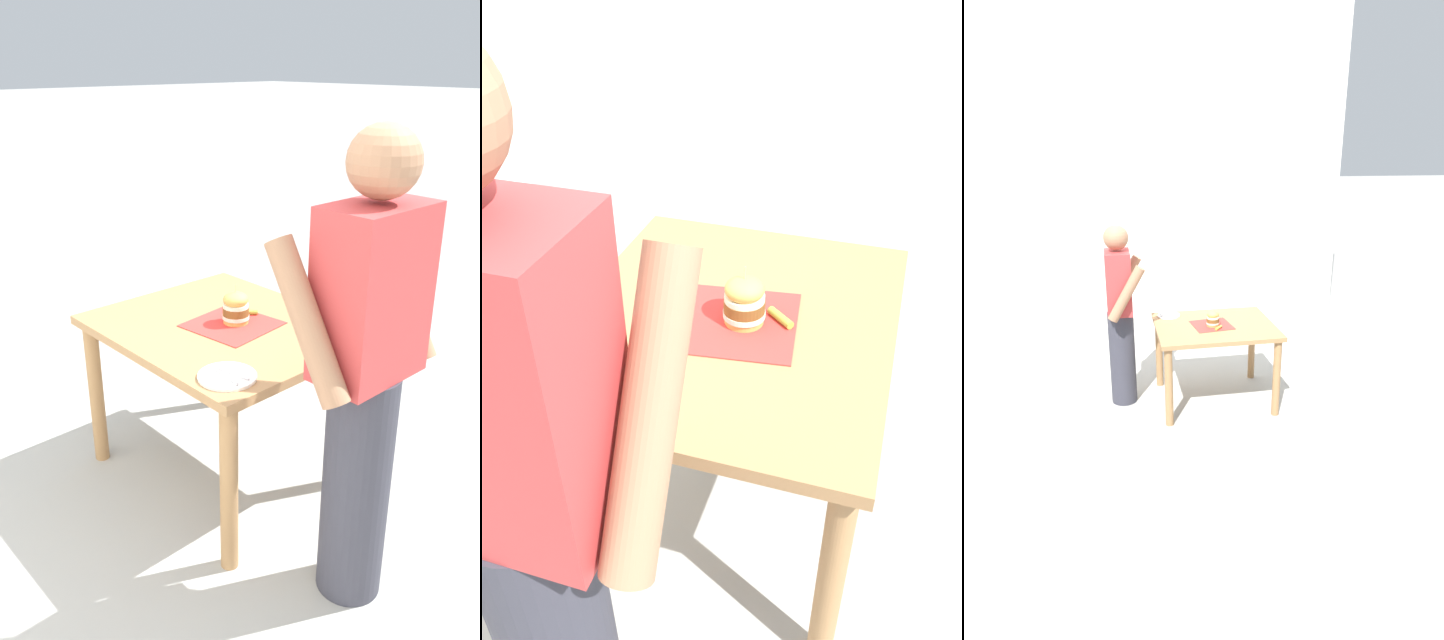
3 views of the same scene
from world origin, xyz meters
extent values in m
plane|color=#9E9E99|center=(0.00, 0.00, 0.00)|extent=(80.00, 80.00, 0.00)
cube|color=#9E7247|center=(0.00, 0.00, 0.75)|extent=(0.93, 1.09, 0.04)
cylinder|color=#9E7247|center=(-0.40, -0.49, 0.36)|extent=(0.07, 0.07, 0.73)
cylinder|color=#9E7247|center=(0.40, -0.49, 0.36)|extent=(0.07, 0.07, 0.73)
cylinder|color=#9E7247|center=(-0.40, 0.49, 0.36)|extent=(0.07, 0.07, 0.73)
cylinder|color=#9E7247|center=(0.40, 0.49, 0.36)|extent=(0.07, 0.07, 0.73)
cube|color=red|center=(-0.02, 0.03, 0.77)|extent=(0.39, 0.39, 0.00)
cylinder|color=gold|center=(-0.04, 0.03, 0.78)|extent=(0.11, 0.11, 0.02)
cylinder|color=silver|center=(-0.04, 0.03, 0.80)|extent=(0.12, 0.12, 0.02)
cylinder|color=brown|center=(-0.04, 0.03, 0.83)|extent=(0.12, 0.12, 0.04)
cylinder|color=silver|center=(-0.04, 0.03, 0.85)|extent=(0.11, 0.11, 0.02)
ellipsoid|color=gold|center=(-0.04, 0.03, 0.88)|extent=(0.11, 0.11, 0.07)
cylinder|color=#D1B77F|center=(-0.04, 0.03, 0.92)|extent=(0.00, 0.00, 0.05)
cylinder|color=#8EA83D|center=(-0.14, -0.01, 0.78)|extent=(0.09, 0.08, 0.02)
cylinder|color=white|center=(0.32, 0.39, 0.77)|extent=(0.22, 0.22, 0.01)
cylinder|color=silver|center=(0.31, 0.39, 0.78)|extent=(0.04, 0.17, 0.01)
cylinder|color=silver|center=(0.34, 0.39, 0.78)|extent=(0.03, 0.17, 0.01)
cylinder|color=#33333D|center=(0.13, 0.86, 0.45)|extent=(0.24, 0.24, 0.90)
cube|color=#B73838|center=(0.13, 0.86, 1.18)|extent=(0.36, 0.22, 0.56)
sphere|color=#9E7051|center=(0.13, 0.86, 1.58)|extent=(0.22, 0.22, 0.22)
cylinder|color=#9E7051|center=(-0.10, 0.80, 1.13)|extent=(0.09, 0.34, 0.50)
cylinder|color=#9E7051|center=(0.36, 0.80, 1.13)|extent=(0.09, 0.34, 0.50)
camera|label=1|loc=(1.65, 1.93, 1.85)|focal=35.00mm
camera|label=2|loc=(-0.41, 1.42, 1.79)|focal=35.00mm
camera|label=3|loc=(-4.27, 0.92, 2.30)|focal=28.00mm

